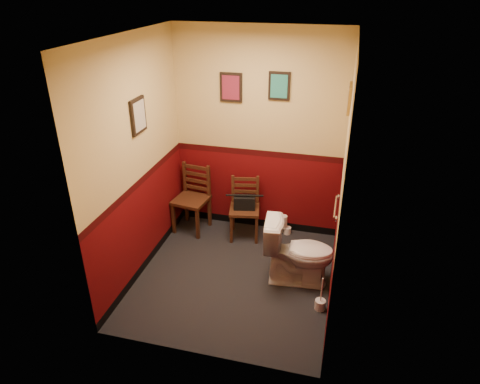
# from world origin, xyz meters

# --- Properties ---
(floor) EXTENTS (2.20, 2.40, 0.00)m
(floor) POSITION_xyz_m (0.00, 0.00, 0.00)
(floor) COLOR black
(floor) RESTS_ON ground
(ceiling) EXTENTS (2.20, 2.40, 0.00)m
(ceiling) POSITION_xyz_m (0.00, 0.00, 2.70)
(ceiling) COLOR silver
(ceiling) RESTS_ON ground
(wall_back) EXTENTS (2.20, 0.00, 2.70)m
(wall_back) POSITION_xyz_m (0.00, 1.20, 1.35)
(wall_back) COLOR #54080B
(wall_back) RESTS_ON ground
(wall_front) EXTENTS (2.20, 0.00, 2.70)m
(wall_front) POSITION_xyz_m (0.00, -1.20, 1.35)
(wall_front) COLOR #54080B
(wall_front) RESTS_ON ground
(wall_left) EXTENTS (0.00, 2.40, 2.70)m
(wall_left) POSITION_xyz_m (-1.10, 0.00, 1.35)
(wall_left) COLOR #54080B
(wall_left) RESTS_ON ground
(wall_right) EXTENTS (0.00, 2.40, 2.70)m
(wall_right) POSITION_xyz_m (1.10, 0.00, 1.35)
(wall_right) COLOR #54080B
(wall_right) RESTS_ON ground
(grab_bar) EXTENTS (0.05, 0.56, 0.06)m
(grab_bar) POSITION_xyz_m (1.07, 0.25, 0.95)
(grab_bar) COLOR silver
(grab_bar) RESTS_ON wall_right
(framed_print_back_a) EXTENTS (0.28, 0.04, 0.36)m
(framed_print_back_a) POSITION_xyz_m (-0.35, 1.18, 1.95)
(framed_print_back_a) COLOR black
(framed_print_back_a) RESTS_ON wall_back
(framed_print_back_b) EXTENTS (0.26, 0.04, 0.34)m
(framed_print_back_b) POSITION_xyz_m (0.25, 1.18, 2.00)
(framed_print_back_b) COLOR black
(framed_print_back_b) RESTS_ON wall_back
(framed_print_left) EXTENTS (0.04, 0.30, 0.38)m
(framed_print_left) POSITION_xyz_m (-1.08, 0.10, 1.85)
(framed_print_left) COLOR black
(framed_print_left) RESTS_ON wall_left
(framed_print_right) EXTENTS (0.04, 0.34, 0.28)m
(framed_print_right) POSITION_xyz_m (1.08, 0.60, 2.05)
(framed_print_right) COLOR olive
(framed_print_right) RESTS_ON wall_right
(toilet) EXTENTS (0.83, 0.52, 0.78)m
(toilet) POSITION_xyz_m (0.72, 0.11, 0.39)
(toilet) COLOR white
(toilet) RESTS_ON floor
(toilet_brush) EXTENTS (0.11, 0.11, 0.41)m
(toilet_brush) POSITION_xyz_m (1.02, -0.31, 0.07)
(toilet_brush) COLOR silver
(toilet_brush) RESTS_ON floor
(chair_left) EXTENTS (0.48, 0.48, 0.92)m
(chair_left) POSITION_xyz_m (-0.84, 0.93, 0.46)
(chair_left) COLOR #4B2716
(chair_left) RESTS_ON floor
(chair_right) EXTENTS (0.45, 0.45, 0.83)m
(chair_right) POSITION_xyz_m (-0.11, 0.92, 0.41)
(chair_right) COLOR #4B2716
(chair_right) RESTS_ON floor
(handbag) EXTENTS (0.30, 0.19, 0.20)m
(handbag) POSITION_xyz_m (-0.10, 0.89, 0.52)
(handbag) COLOR black
(handbag) RESTS_ON chair_right
(tp_stack) EXTENTS (0.22, 0.13, 0.28)m
(tp_stack) POSITION_xyz_m (0.40, 1.09, 0.12)
(tp_stack) COLOR silver
(tp_stack) RESTS_ON floor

